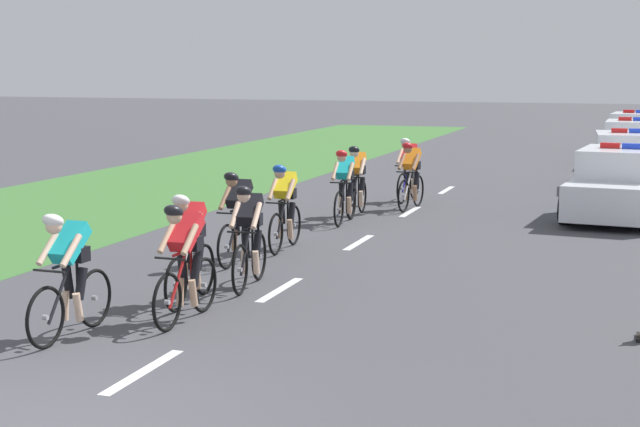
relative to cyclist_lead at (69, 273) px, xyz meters
The scene contains 16 objects.
grass_verge 12.91m from the cyclist_lead, 118.89° to the left, with size 7.00×60.00×0.01m, color #3D7033.
lane_markings_centre 5.38m from the cyclist_lead, 74.13° to the left, with size 0.14×21.60×0.01m.
cyclist_lead is the anchor object (origin of this frame).
cyclist_second 1.46m from the cyclist_lead, 48.47° to the left, with size 0.42×1.72×1.56m.
cyclist_third 2.06m from the cyclist_lead, 73.28° to the left, with size 0.44×1.72×1.56m.
cyclist_fourth 3.26m from the cyclist_lead, 72.39° to the left, with size 0.45×1.72×1.56m.
cyclist_fifth 6.02m from the cyclist_lead, 85.88° to the left, with size 0.42×1.72×1.56m.
cyclist_sixth 4.68m from the cyclist_lead, 88.35° to the left, with size 0.42×1.72×1.56m.
cyclist_seventh 9.15m from the cyclist_lead, 86.56° to the left, with size 0.43×1.72×1.56m.
cyclist_eighth 10.16m from the cyclist_lead, 87.16° to the left, with size 0.43×1.72×1.56m.
cyclist_ninth 11.55m from the cyclist_lead, 83.16° to the left, with size 0.45×1.72×1.56m.
cyclist_tenth 12.78m from the cyclist_lead, 85.50° to the left, with size 0.43×1.72×1.56m.
police_car_nearest 13.10m from the cyclist_lead, 63.50° to the left, with size 2.29×4.54×1.59m.
police_car_second 17.84m from the cyclist_lead, 70.86° to the left, with size 2.28×4.53×1.59m.
police_car_third 23.55m from the cyclist_lead, 75.62° to the left, with size 2.02×4.41×1.59m.
police_car_furthest 28.84m from the cyclist_lead, 78.31° to the left, with size 2.24×4.51×1.59m.
Camera 1 is at (4.94, -6.91, 3.19)m, focal length 54.57 mm.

